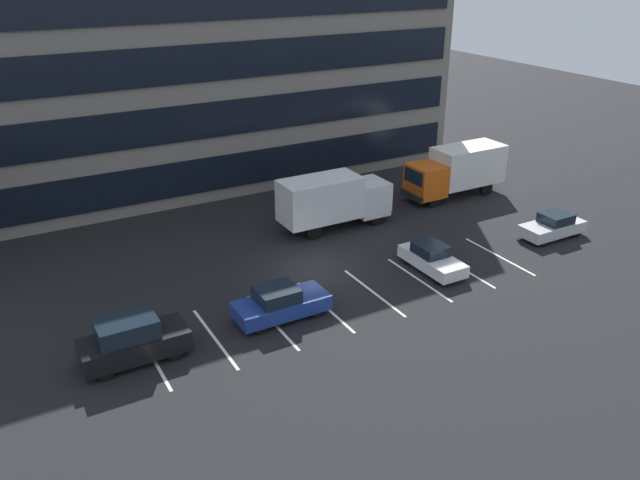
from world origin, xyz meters
TOP-DOWN VIEW (x-y plane):
  - ground_plane at (0.00, 0.00)m, footprint 120.00×120.00m
  - office_building at (0.00, 17.95)m, footprint 37.42×11.64m
  - lot_markings at (0.00, -3.63)m, footprint 19.74×5.40m
  - box_truck_white at (3.81, 4.45)m, footprint 7.08×2.34m
  - box_truck_orange at (14.04, 5.12)m, footprint 7.27×2.41m
  - sedan_white at (5.46, -3.07)m, footprint 1.67×3.98m
  - sedan_silver at (14.43, -3.17)m, footprint 4.03×1.69m
  - sedan_navy at (-3.68, -3.48)m, footprint 4.42×1.85m
  - suv_black at (-10.48, -3.53)m, footprint 4.39×1.86m

SIDE VIEW (x-z plane):
  - ground_plane at x=0.00m, z-range 0.00..0.00m
  - lot_markings at x=0.00m, z-range 0.00..0.01m
  - sedan_white at x=5.46m, z-range -0.04..1.39m
  - sedan_silver at x=14.43m, z-range -0.04..1.40m
  - sedan_navy at x=-3.68m, z-range -0.04..1.54m
  - suv_black at x=-10.48m, z-range -0.03..1.95m
  - box_truck_white at x=3.81m, z-range 0.21..3.49m
  - box_truck_orange at x=14.04m, z-range 0.21..3.58m
  - office_building at x=0.00m, z-range 0.00..18.00m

